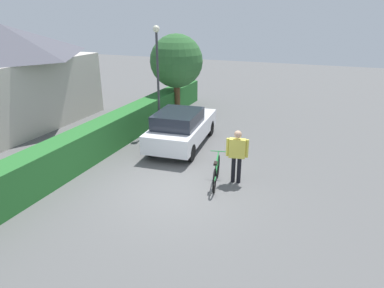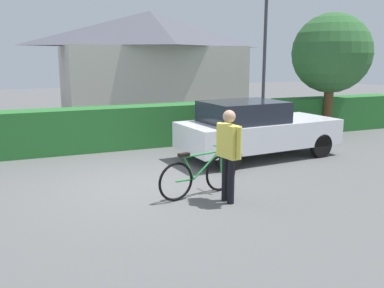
% 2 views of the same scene
% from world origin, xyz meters
% --- Properties ---
extents(ground_plane, '(60.00, 60.00, 0.00)m').
position_xyz_m(ground_plane, '(0.00, 0.00, 0.00)').
color(ground_plane, '#575757').
extents(hedge_row, '(21.88, 0.90, 1.23)m').
position_xyz_m(hedge_row, '(0.00, 3.86, 0.62)').
color(hedge_row, '#286A2C').
rests_on(hedge_row, ground).
extents(house_distant, '(7.78, 4.66, 4.60)m').
position_xyz_m(house_distant, '(3.24, 9.72, 2.35)').
color(house_distant, beige).
rests_on(house_distant, ground).
extents(parked_car_near, '(4.45, 2.13, 1.53)m').
position_xyz_m(parked_car_near, '(3.56, 1.30, 0.79)').
color(parked_car_near, silver).
rests_on(parked_car_near, ground).
extents(bicycle, '(1.79, 0.57, 0.91)m').
position_xyz_m(bicycle, '(0.93, -1.00, 0.41)').
color(bicycle, black).
rests_on(bicycle, ground).
extents(person_rider, '(0.28, 0.68, 1.73)m').
position_xyz_m(person_rider, '(1.27, -1.54, 1.02)').
color(person_rider, black).
rests_on(person_rider, ground).
extents(street_lamp, '(0.28, 0.28, 4.58)m').
position_xyz_m(street_lamp, '(4.77, 2.91, 2.93)').
color(street_lamp, '#38383D').
rests_on(street_lamp, ground).
extents(tree_kerbside, '(2.67, 2.67, 4.12)m').
position_xyz_m(tree_kerbside, '(7.69, 3.33, 2.77)').
color(tree_kerbside, brown).
rests_on(tree_kerbside, ground).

